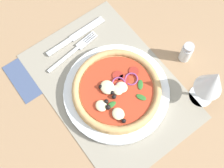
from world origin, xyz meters
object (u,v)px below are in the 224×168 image
object	(u,v)px
wine_glass	(212,82)
napkin	(32,74)
pizza	(116,90)
pepper_shaker	(186,52)
plate	(116,93)
knife	(76,36)
fork	(75,50)

from	to	relation	value
wine_glass	napkin	xyz separation A→B (cm)	(-33.20, -33.32, -9.87)
wine_glass	napkin	world-z (taller)	wine_glass
pizza	pepper_shaker	size ratio (longest dim) A/B	3.56
wine_glass	napkin	size ratio (longest dim) A/B	1.10
plate	pepper_shaker	world-z (taller)	pepper_shaker
plate	knife	distance (cm)	21.44
fork	wine_glass	world-z (taller)	wine_glass
plate	pizza	distance (cm)	1.84
wine_glass	pepper_shaker	distance (cm)	14.01
knife	napkin	distance (cm)	16.91
pizza	wine_glass	world-z (taller)	wine_glass
pizza	knife	world-z (taller)	pizza
pizza	pepper_shaker	xyz separation A→B (cm)	(2.81, 22.55, 0.26)
fork	napkin	bearing A→B (deg)	167.99
knife	wine_glass	bearing A→B (deg)	-66.34
knife	wine_glass	xyz separation A→B (cm)	(35.71, 16.60, 9.39)
napkin	wine_glass	bearing A→B (deg)	45.10
fork	wine_glass	xyz separation A→B (cm)	(32.03, 19.52, 9.43)
pizza	napkin	size ratio (longest dim) A/B	1.77
fork	wine_glass	size ratio (longest dim) A/B	1.21
fork	knife	world-z (taller)	knife
fork	knife	xyz separation A→B (cm)	(-3.68, 2.92, 0.03)
knife	pepper_shaker	distance (cm)	32.06
wine_glass	pepper_shaker	world-z (taller)	wine_glass
plate	pepper_shaker	size ratio (longest dim) A/B	4.28
fork	pizza	bearing A→B (deg)	-93.24
pizza	fork	xyz separation A→B (cm)	(-17.73, -1.22, -2.37)
knife	plate	bearing A→B (deg)	-95.76
knife	wine_glass	world-z (taller)	wine_glass
wine_glass	pepper_shaker	size ratio (longest dim) A/B	2.22
knife	fork	bearing A→B (deg)	-129.71
pizza	fork	size ratio (longest dim) A/B	1.32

